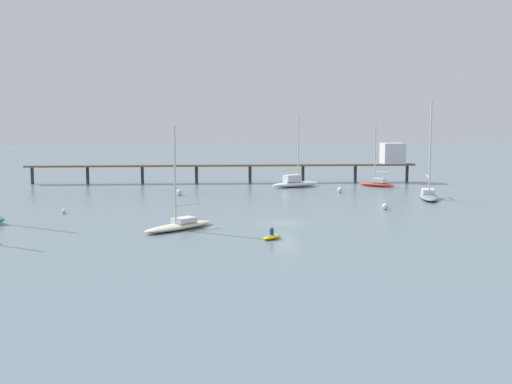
% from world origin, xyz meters
% --- Properties ---
extents(ground_plane, '(400.00, 400.00, 0.00)m').
position_xyz_m(ground_plane, '(0.00, 0.00, 0.00)').
color(ground_plane, slate).
extents(pier, '(63.04, 10.92, 6.43)m').
position_xyz_m(pier, '(12.30, 40.26, 3.62)').
color(pier, brown).
rests_on(pier, ground_plane).
extents(sailboat_cream, '(7.74, 6.71, 9.75)m').
position_xyz_m(sailboat_cream, '(-10.67, -1.79, 0.56)').
color(sailboat_cream, beige).
rests_on(sailboat_cream, ground_plane).
extents(sailboat_red, '(5.10, 5.92, 9.77)m').
position_xyz_m(sailboat_red, '(22.47, 31.53, 0.66)').
color(sailboat_red, red).
rests_on(sailboat_red, ground_plane).
extents(sailboat_gray, '(5.04, 8.66, 12.81)m').
position_xyz_m(sailboat_gray, '(23.13, 15.30, 0.70)').
color(sailboat_gray, gray).
rests_on(sailboat_gray, ground_plane).
extents(sailboat_white, '(8.70, 4.94, 10.95)m').
position_xyz_m(sailboat_white, '(9.88, 33.24, 0.76)').
color(sailboat_white, white).
rests_on(sailboat_white, ground_plane).
extents(dinghy_yellow, '(2.28, 2.30, 1.14)m').
position_xyz_m(dinghy_yellow, '(-3.22, -8.33, 0.23)').
color(dinghy_yellow, yellow).
rests_on(dinghy_yellow, ground_plane).
extents(mooring_buoy_near, '(0.73, 0.73, 0.73)m').
position_xyz_m(mooring_buoy_near, '(13.66, 6.98, 0.37)').
color(mooring_buoy_near, silver).
rests_on(mooring_buoy_near, ground_plane).
extents(mooring_buoy_far, '(0.79, 0.79, 0.79)m').
position_xyz_m(mooring_buoy_far, '(14.13, 24.45, 0.39)').
color(mooring_buoy_far, silver).
rests_on(mooring_buoy_far, ground_plane).
extents(mooring_buoy_outer, '(0.84, 0.84, 0.84)m').
position_xyz_m(mooring_buoy_outer, '(-8.49, 25.68, 0.42)').
color(mooring_buoy_outer, silver).
rests_on(mooring_buoy_outer, ground_plane).
extents(mooring_buoy_inner, '(0.52, 0.52, 0.52)m').
position_xyz_m(mooring_buoy_inner, '(-22.37, 11.09, 0.26)').
color(mooring_buoy_inner, silver).
rests_on(mooring_buoy_inner, ground_plane).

